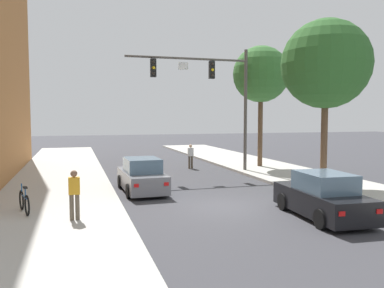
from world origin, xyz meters
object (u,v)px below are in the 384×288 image
at_px(fire_hydrant, 340,189).
at_px(street_tree_second, 261,75).
at_px(pedestrian_sidewalk_left_walker, 74,192).
at_px(pedestrian_crossing_road, 191,155).
at_px(street_tree_nearest, 326,64).
at_px(car_lead_grey, 142,177).
at_px(car_following_black, 322,197).
at_px(bicycle_leaning, 24,202).
at_px(traffic_signal_mast, 213,86).

relative_size(fire_hydrant, street_tree_second, 0.09).
distance_m(pedestrian_sidewalk_left_walker, pedestrian_crossing_road, 14.28).
relative_size(pedestrian_sidewalk_left_walker, street_tree_second, 0.20).
bearing_deg(street_tree_nearest, car_lead_grey, 169.60).
distance_m(car_following_black, bicycle_leaning, 10.43).
distance_m(street_tree_nearest, street_tree_second, 7.71).
bearing_deg(fire_hydrant, car_lead_grey, 149.92).
distance_m(car_lead_grey, street_tree_second, 12.28).
bearing_deg(pedestrian_crossing_road, street_tree_nearest, -64.64).
relative_size(traffic_signal_mast, street_tree_nearest, 0.94).
xyz_separation_m(pedestrian_crossing_road, fire_hydrant, (3.06, -11.62, -0.41)).
relative_size(traffic_signal_mast, street_tree_second, 0.94).
bearing_deg(car_following_black, street_tree_nearest, 54.76).
bearing_deg(car_following_black, fire_hydrant, 41.88).
height_order(car_following_black, bicycle_leaning, car_following_black).
distance_m(car_following_black, pedestrian_crossing_road, 13.72).
bearing_deg(street_tree_second, pedestrian_sidewalk_left_walker, -137.75).
xyz_separation_m(traffic_signal_mast, street_tree_nearest, (3.55, -6.25, 0.63)).
bearing_deg(car_following_black, car_lead_grey, 129.09).
xyz_separation_m(pedestrian_sidewalk_left_walker, street_tree_nearest, (11.72, 3.30, 4.96)).
relative_size(traffic_signal_mast, pedestrian_crossing_road, 4.63).
bearing_deg(pedestrian_crossing_road, traffic_signal_mast, -76.21).
distance_m(car_following_black, street_tree_nearest, 7.98).
height_order(pedestrian_sidewalk_left_walker, fire_hydrant, pedestrian_sidewalk_left_walker).
bearing_deg(street_tree_nearest, pedestrian_sidewalk_left_walker, -164.26).
distance_m(bicycle_leaning, street_tree_nearest, 14.60).
bearing_deg(traffic_signal_mast, car_lead_grey, -137.86).
distance_m(traffic_signal_mast, fire_hydrant, 10.55).
relative_size(car_lead_grey, pedestrian_sidewalk_left_walker, 2.61).
xyz_separation_m(traffic_signal_mast, pedestrian_crossing_road, (-0.63, 2.58, -4.48)).
distance_m(car_lead_grey, car_following_black, 8.33).
bearing_deg(bicycle_leaning, pedestrian_crossing_road, 49.07).
height_order(car_lead_grey, bicycle_leaning, car_lead_grey).
height_order(bicycle_leaning, street_tree_second, street_tree_second).
xyz_separation_m(traffic_signal_mast, car_following_black, (0.11, -11.12, -4.67)).
bearing_deg(bicycle_leaning, street_tree_nearest, 7.68).
bearing_deg(car_lead_grey, fire_hydrant, -30.08).
xyz_separation_m(street_tree_nearest, street_tree_second, (0.39, 7.69, 0.28)).
xyz_separation_m(bicycle_leaning, street_tree_nearest, (13.41, 1.81, 5.48)).
relative_size(traffic_signal_mast, car_following_black, 1.76).
relative_size(traffic_signal_mast, car_lead_grey, 1.77).
bearing_deg(pedestrian_sidewalk_left_walker, street_tree_nearest, 15.74).
distance_m(pedestrian_crossing_road, fire_hydrant, 12.02).
xyz_separation_m(bicycle_leaning, fire_hydrant, (12.29, -0.98, -0.03)).
height_order(pedestrian_crossing_road, bicycle_leaning, pedestrian_crossing_road).
xyz_separation_m(traffic_signal_mast, bicycle_leaning, (-9.86, -8.05, -4.85)).
bearing_deg(pedestrian_crossing_road, car_following_black, -86.89).
bearing_deg(car_following_black, street_tree_second, 73.04).
height_order(car_following_black, pedestrian_crossing_road, pedestrian_crossing_road).
distance_m(car_lead_grey, bicycle_leaning, 5.82).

